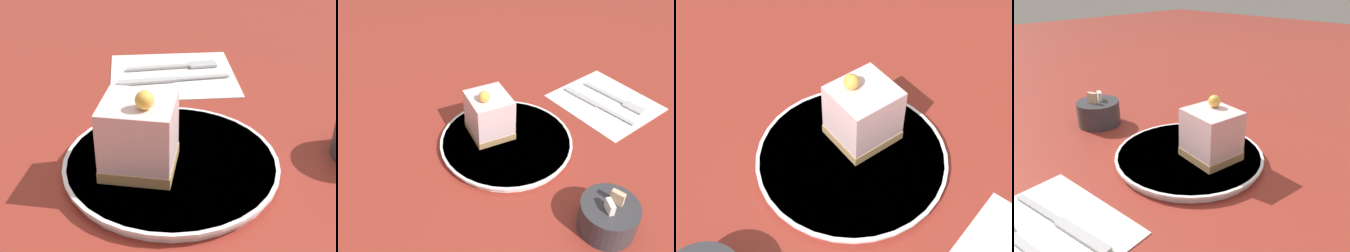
% 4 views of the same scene
% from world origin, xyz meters
% --- Properties ---
extents(ground_plane, '(4.00, 4.00, 0.00)m').
position_xyz_m(ground_plane, '(0.00, 0.00, 0.00)').
color(ground_plane, maroon).
extents(plate, '(0.25, 0.25, 0.01)m').
position_xyz_m(plate, '(-0.03, -0.01, 0.01)').
color(plate, white).
rests_on(plate, ground_plane).
extents(cake_slice, '(0.09, 0.09, 0.10)m').
position_xyz_m(cake_slice, '(-0.01, -0.04, 0.06)').
color(cake_slice, '#AD8451').
rests_on(cake_slice, plate).
extents(napkin, '(0.19, 0.22, 0.00)m').
position_xyz_m(napkin, '(-0.29, 0.00, 0.00)').
color(napkin, white).
rests_on(napkin, ground_plane).
extents(fork, '(0.04, 0.15, 0.00)m').
position_xyz_m(fork, '(-0.31, 0.01, 0.01)').
color(fork, '#B2B2B7').
rests_on(fork, napkin).
extents(knife, '(0.04, 0.18, 0.00)m').
position_xyz_m(knife, '(-0.26, -0.01, 0.01)').
color(knife, '#B2B2B7').
rests_on(knife, napkin).
extents(sugar_bowl, '(0.09, 0.09, 0.07)m').
position_xyz_m(sugar_bowl, '(-0.05, 0.24, 0.03)').
color(sugar_bowl, '#333338').
rests_on(sugar_bowl, ground_plane).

